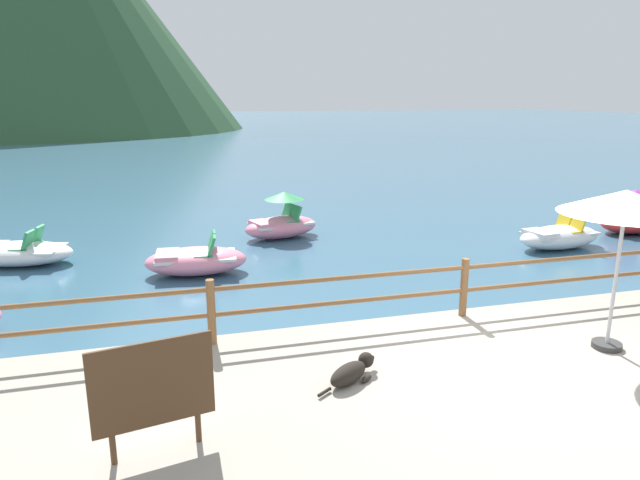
{
  "coord_description": "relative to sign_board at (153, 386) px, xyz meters",
  "views": [
    {
      "loc": [
        -4.47,
        -6.06,
        3.83
      ],
      "look_at": [
        -1.43,
        5.0,
        0.9
      ],
      "focal_mm": 31.77,
      "sensor_mm": 36.0,
      "label": 1
    }
  ],
  "objects": [
    {
      "name": "dock_railing",
      "position": [
        4.71,
        2.45,
        -0.15
      ],
      "size": [
        23.92,
        0.12,
        0.95
      ],
      "color": "brown",
      "rests_on": "promenade_dock"
    },
    {
      "name": "pedal_boat_3",
      "position": [
        9.95,
        6.85,
        -0.82
      ],
      "size": [
        2.52,
        1.43,
        0.9
      ],
      "color": "white",
      "rests_on": "ground"
    },
    {
      "name": "pedal_boat_4",
      "position": [
        -3.17,
        8.93,
        -0.84
      ],
      "size": [
        2.68,
        1.8,
        0.87
      ],
      "color": "white",
      "rests_on": "ground"
    },
    {
      "name": "pedal_boat_1",
      "position": [
        3.27,
        9.88,
        -0.7
      ],
      "size": [
        2.37,
        1.71,
        1.28
      ],
      "color": "pink",
      "rests_on": "ground"
    },
    {
      "name": "sign_board",
      "position": [
        0.0,
        0.0,
        0.0
      ],
      "size": [
        1.16,
        0.27,
        1.19
      ],
      "color": "silver",
      "rests_on": "promenade_dock"
    },
    {
      "name": "pedal_boat_5",
      "position": [
        0.77,
        7.11,
        -0.82
      ],
      "size": [
        2.29,
        1.37,
        0.9
      ],
      "color": "pink",
      "rests_on": "ground"
    },
    {
      "name": "beach_umbrella",
      "position": [
        6.06,
        0.82,
        1.32
      ],
      "size": [
        1.7,
        1.7,
        2.24
      ],
      "color": "#B2B2B7",
      "rests_on": "promenade_dock"
    },
    {
      "name": "pedal_boat_0",
      "position": [
        13.21,
        7.76,
        -0.7
      ],
      "size": [
        2.29,
        1.44,
        1.25
      ],
      "color": "red",
      "rests_on": "ground"
    },
    {
      "name": "dog_resting",
      "position": [
        2.31,
        0.87,
        -0.61
      ],
      "size": [
        0.94,
        0.64,
        0.26
      ],
      "color": "black",
      "rests_on": "promenade_dock"
    },
    {
      "name": "ground_plane",
      "position": [
        4.71,
        40.9,
        -1.13
      ],
      "size": [
        200.0,
        200.0,
        0.0
      ],
      "primitive_type": "plane",
      "color": "#38607A"
    }
  ]
}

